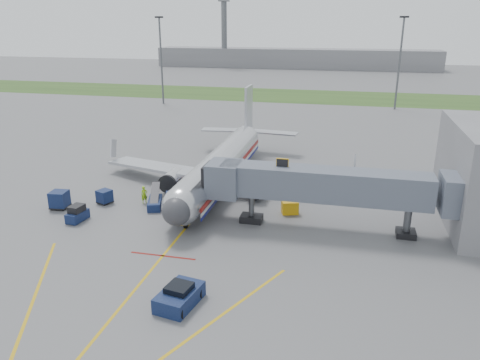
% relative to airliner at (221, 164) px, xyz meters
% --- Properties ---
extents(ground, '(400.00, 400.00, 0.00)m').
position_rel_airliner_xyz_m(ground, '(-0.00, -15.25, -2.65)').
color(ground, '#565659').
rests_on(ground, ground).
extents(grass_strip, '(300.00, 25.00, 0.01)m').
position_rel_airliner_xyz_m(grass_strip, '(-0.00, 74.75, -2.64)').
color(grass_strip, '#2D4C1E').
rests_on(grass_strip, ground).
extents(apron_markings, '(21.52, 50.00, 0.01)m').
position_rel_airliner_xyz_m(apron_markings, '(-0.00, -22.65, -2.64)').
color(apron_markings, gold).
rests_on(apron_markings, ground).
extents(airliner, '(32.10, 35.67, 10.25)m').
position_rel_airliner_xyz_m(airliner, '(0.00, 0.00, 0.00)').
color(airliner, silver).
rests_on(airliner, ground).
extents(jet_bridge, '(25.30, 4.00, 6.90)m').
position_rel_airliner_xyz_m(jet_bridge, '(12.86, -10.25, 1.82)').
color(jet_bridge, slate).
rests_on(jet_bridge, ground).
extents(light_mast_left, '(2.00, 0.44, 20.40)m').
position_rel_airliner_xyz_m(light_mast_left, '(-30.00, 54.75, 8.13)').
color(light_mast_left, '#595B60').
rests_on(light_mast_left, ground).
extents(light_mast_right, '(2.00, 0.44, 20.40)m').
position_rel_airliner_xyz_m(light_mast_right, '(25.00, 59.75, 8.13)').
color(light_mast_right, '#595B60').
rests_on(light_mast_right, ground).
extents(distant_terminal, '(120.00, 14.00, 8.00)m').
position_rel_airliner_xyz_m(distant_terminal, '(-10.00, 154.75, 1.35)').
color(distant_terminal, slate).
rests_on(distant_terminal, ground).
extents(control_tower, '(4.00, 4.00, 30.00)m').
position_rel_airliner_xyz_m(control_tower, '(-40.00, 149.75, 14.68)').
color(control_tower, '#595B60').
rests_on(control_tower, ground).
extents(pushback_tug, '(2.95, 4.13, 1.58)m').
position_rel_airliner_xyz_m(pushback_tug, '(4.00, -25.83, -1.99)').
color(pushback_tug, '#0D173A').
rests_on(pushback_tug, ground).
extents(baggage_tug, '(1.52, 2.55, 1.70)m').
position_rel_airliner_xyz_m(baggage_tug, '(-11.36, -14.18, -1.89)').
color(baggage_tug, '#0D173A').
rests_on(baggage_tug, ground).
extents(baggage_cart_a, '(1.88, 1.88, 1.55)m').
position_rel_airliner_xyz_m(baggage_cart_a, '(-11.06, -9.11, -1.86)').
color(baggage_cart_a, '#0D173A').
rests_on(baggage_cart_a, ground).
extents(baggage_cart_b, '(2.11, 2.11, 1.77)m').
position_rel_airliner_xyz_m(baggage_cart_b, '(-3.00, -8.70, -1.74)').
color(baggage_cart_b, '#0D173A').
rests_on(baggage_cart_b, ground).
extents(baggage_cart_c, '(1.96, 1.96, 1.93)m').
position_rel_airliner_xyz_m(baggage_cart_c, '(-15.11, -11.53, -1.66)').
color(baggage_cart_c, '#0D173A').
rests_on(baggage_cart_c, ground).
extents(belt_loader, '(2.42, 4.39, 2.07)m').
position_rel_airliner_xyz_m(belt_loader, '(-5.18, -8.77, -2.13)').
color(belt_loader, '#0D173A').
rests_on(belt_loader, ground).
extents(ground_power_cart, '(1.98, 1.62, 1.37)m').
position_rel_airliner_xyz_m(ground_power_cart, '(9.52, -7.25, -1.97)').
color(ground_power_cart, '#EAA70D').
rests_on(ground_power_cart, ground).
extents(ramp_worker, '(0.86, 0.83, 1.98)m').
position_rel_airliner_xyz_m(ramp_worker, '(-6.74, -8.04, -1.65)').
color(ramp_worker, '#88C417').
rests_on(ramp_worker, ground).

